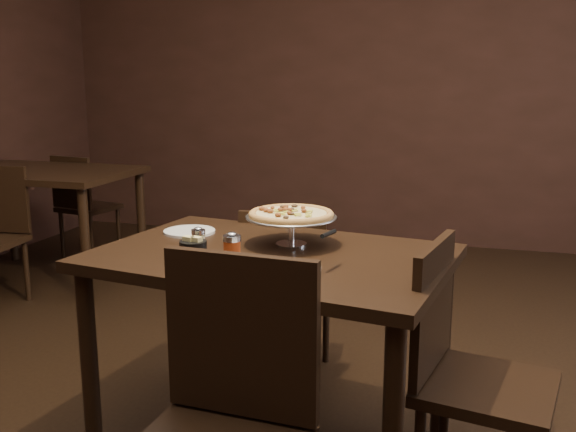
# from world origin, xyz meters

# --- Properties ---
(room) EXTENTS (6.04, 7.04, 2.84)m
(room) POSITION_xyz_m (0.06, 0.03, 1.40)
(room) COLOR black
(room) RESTS_ON ground
(dining_table) EXTENTS (1.41, 1.05, 0.81)m
(dining_table) POSITION_xyz_m (0.07, -0.01, 0.70)
(dining_table) COLOR black
(dining_table) RESTS_ON ground
(background_table) EXTENTS (1.30, 0.87, 0.81)m
(background_table) POSITION_xyz_m (-2.20, 1.66, 0.71)
(background_table) COLOR black
(background_table) RESTS_ON ground
(pizza_stand) EXTENTS (0.36, 0.36, 0.15)m
(pizza_stand) POSITION_xyz_m (0.11, 0.12, 0.93)
(pizza_stand) COLOR silver
(pizza_stand) RESTS_ON dining_table
(parmesan_shaker) EXTENTS (0.05, 0.05, 0.09)m
(parmesan_shaker) POSITION_xyz_m (-0.20, -0.06, 0.85)
(parmesan_shaker) COLOR #F1EBBB
(parmesan_shaker) RESTS_ON dining_table
(pepper_flake_shaker) EXTENTS (0.06, 0.06, 0.11)m
(pepper_flake_shaker) POSITION_xyz_m (-0.02, -0.18, 0.86)
(pepper_flake_shaker) COLOR #952B0D
(pepper_flake_shaker) RESTS_ON dining_table
(packet_caddy) EXTENTS (0.10, 0.10, 0.08)m
(packet_caddy) POSITION_xyz_m (-0.18, -0.15, 0.84)
(packet_caddy) COLOR black
(packet_caddy) RESTS_ON dining_table
(napkin_stack) EXTENTS (0.15, 0.15, 0.01)m
(napkin_stack) POSITION_xyz_m (0.26, -0.26, 0.82)
(napkin_stack) COLOR white
(napkin_stack) RESTS_ON dining_table
(plate_left) EXTENTS (0.22, 0.22, 0.01)m
(plate_left) POSITION_xyz_m (-0.36, 0.20, 0.82)
(plate_left) COLOR white
(plate_left) RESTS_ON dining_table
(plate_near) EXTENTS (0.25, 0.25, 0.01)m
(plate_near) POSITION_xyz_m (0.19, -0.37, 0.82)
(plate_near) COLOR white
(plate_near) RESTS_ON dining_table
(serving_spatula) EXTENTS (0.11, 0.11, 0.02)m
(serving_spatula) POSITION_xyz_m (0.32, -0.14, 0.93)
(serving_spatula) COLOR silver
(serving_spatula) RESTS_ON pizza_stand
(chair_far) EXTENTS (0.44, 0.44, 0.86)m
(chair_far) POSITION_xyz_m (-0.04, 0.59, 0.47)
(chair_far) COLOR black
(chair_far) RESTS_ON ground
(chair_near) EXTENTS (0.48, 0.48, 0.98)m
(chair_near) POSITION_xyz_m (0.17, -0.76, 0.53)
(chair_near) COLOR black
(chair_near) RESTS_ON ground
(chair_side) EXTENTS (0.50, 0.50, 0.92)m
(chair_side) POSITION_xyz_m (0.80, -0.13, 0.50)
(chair_side) COLOR black
(chair_side) RESTS_ON ground
(bg_chair_far) EXTENTS (0.46, 0.46, 0.85)m
(bg_chair_far) POSITION_xyz_m (-2.27, 2.26, 0.46)
(bg_chair_far) COLOR black
(bg_chair_far) RESTS_ON ground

